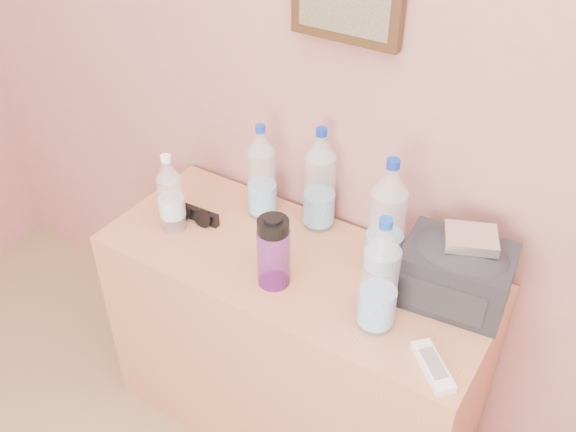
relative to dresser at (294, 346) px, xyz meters
The scene contains 11 objects.
dresser is the anchor object (origin of this frame).
pet_large_a 0.55m from the dresser, 145.38° to the left, with size 0.08×0.08×0.31m.
pet_large_b 0.53m from the dresser, 99.14° to the left, with size 0.09×0.09×0.33m.
pet_large_c 0.57m from the dresser, 24.26° to the left, with size 0.10×0.10×0.36m.
pet_large_d 0.59m from the dresser, 17.79° to the right, with size 0.09×0.09×0.33m.
pet_small 0.61m from the dresser, behind, with size 0.07×0.07×0.25m.
nalgene_bottle 0.47m from the dresser, 91.41° to the right, with size 0.09×0.09×0.22m.
sunglasses 0.52m from the dresser, behind, with size 0.16×0.06×0.04m, color black, non-canonical shape.
ac_remote 0.62m from the dresser, 18.00° to the right, with size 0.15×0.05×0.02m, color silver.
toiletry_bag 0.62m from the dresser, 12.70° to the left, with size 0.27×0.19×0.18m, color black, non-canonical shape.
foil_packet 0.71m from the dresser, 14.18° to the left, with size 0.13×0.11×0.03m, color silver.
Camera 1 is at (0.32, 0.58, 1.89)m, focal length 40.00 mm.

